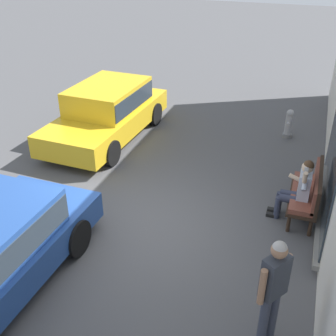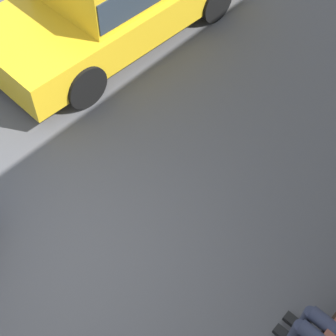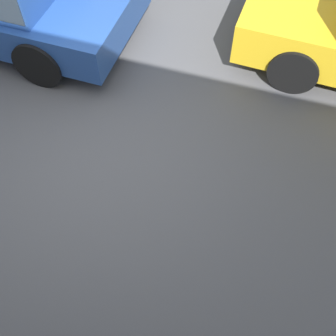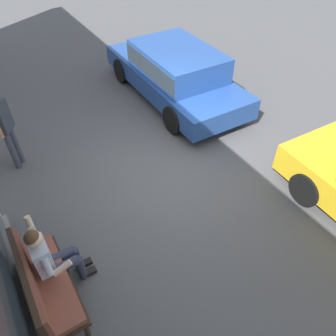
# 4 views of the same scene
# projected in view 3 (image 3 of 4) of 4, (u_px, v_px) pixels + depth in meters

# --- Properties ---
(ground_plane) EXTENTS (60.00, 60.00, 0.00)m
(ground_plane) POSITION_uv_depth(u_px,v_px,m) (97.00, 148.00, 5.04)
(ground_plane) COLOR #4C4C4F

